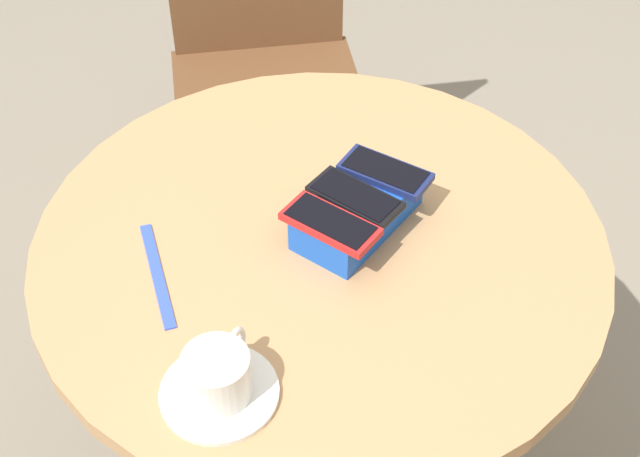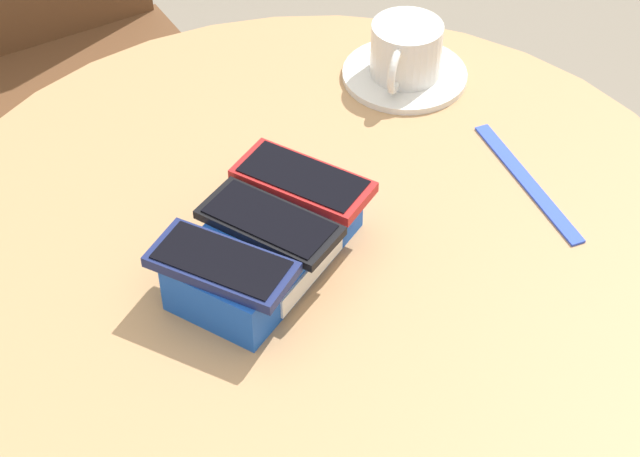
{
  "view_description": "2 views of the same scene",
  "coord_description": "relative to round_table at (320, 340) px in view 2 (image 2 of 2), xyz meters",
  "views": [
    {
      "loc": [
        0.87,
        0.31,
        1.65
      ],
      "look_at": [
        0.0,
        0.0,
        0.74
      ],
      "focal_mm": 50.0,
      "sensor_mm": 36.0,
      "label": 1
    },
    {
      "loc": [
        -0.75,
        -0.19,
        1.47
      ],
      "look_at": [
        0.0,
        0.0,
        0.74
      ],
      "focal_mm": 60.0,
      "sensor_mm": 36.0,
      "label": 2
    }
  ],
  "objects": [
    {
      "name": "round_table",
      "position": [
        0.0,
        0.0,
        0.0
      ],
      "size": [
        0.85,
        0.85,
        0.72
      ],
      "color": "#2D2D2D",
      "rests_on": "ground_plane"
    },
    {
      "name": "coffee_cup",
      "position": [
        0.3,
        -0.03,
        0.19
      ],
      "size": [
        0.12,
        0.08,
        0.07
      ],
      "color": "silver",
      "rests_on": "saucer"
    },
    {
      "name": "lanyard_strap",
      "position": [
        0.15,
        -0.19,
        0.15
      ],
      "size": [
        0.17,
        0.14,
        0.0
      ],
      "primitive_type": "cube",
      "rotation": [
        0.0,
        0.0,
        0.64
      ],
      "color": "blue",
      "rests_on": "round_table"
    },
    {
      "name": "phone_box",
      "position": [
        -0.04,
        0.04,
        0.18
      ],
      "size": [
        0.22,
        0.16,
        0.05
      ],
      "color": "blue",
      "rests_on": "round_table"
    },
    {
      "name": "phone_black",
      "position": [
        -0.04,
        0.04,
        0.21
      ],
      "size": [
        0.1,
        0.15,
        0.01
      ],
      "color": "black",
      "rests_on": "phone_box"
    },
    {
      "name": "saucer",
      "position": [
        0.3,
        -0.03,
        0.15
      ],
      "size": [
        0.15,
        0.15,
        0.01
      ],
      "primitive_type": "cylinder",
      "color": "silver",
      "rests_on": "round_table"
    },
    {
      "name": "phone_red",
      "position": [
        0.02,
        0.02,
        0.21
      ],
      "size": [
        0.1,
        0.15,
        0.01
      ],
      "color": "red",
      "rests_on": "phone_box"
    },
    {
      "name": "phone_navy",
      "position": [
        -0.11,
        0.07,
        0.21
      ],
      "size": [
        0.09,
        0.15,
        0.01
      ],
      "color": "navy",
      "rests_on": "phone_box"
    },
    {
      "name": "chair_far_side",
      "position": [
        0.56,
        0.57,
        -0.12
      ],
      "size": [
        0.6,
        0.6,
        0.86
      ],
      "color": "brown",
      "rests_on": "ground_plane"
    }
  ]
}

